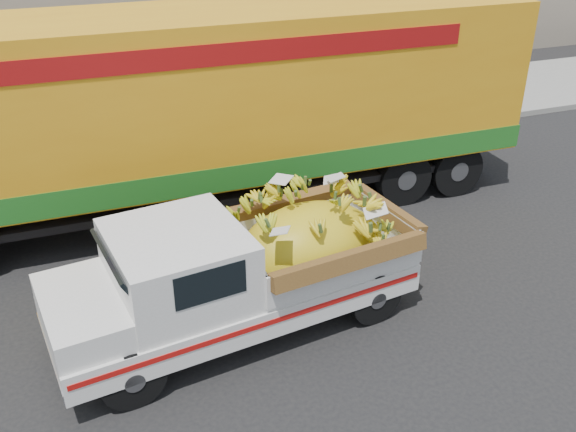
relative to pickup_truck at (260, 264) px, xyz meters
name	(u,v)px	position (x,y,z in m)	size (l,w,h in m)	color
ground	(288,328)	(0.30, -0.34, -0.96)	(100.00, 100.00, 0.00)	black
curb	(188,160)	(0.30, 6.12, -0.89)	(60.00, 0.25, 0.15)	gray
sidewalk	(170,130)	(0.30, 8.22, -0.89)	(60.00, 4.00, 0.14)	gray
pickup_truck	(260,264)	(0.00, 0.00, 0.00)	(5.31, 2.51, 1.79)	black
semi_trailer	(215,105)	(0.38, 3.67, 1.16)	(12.01, 2.63, 3.80)	black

